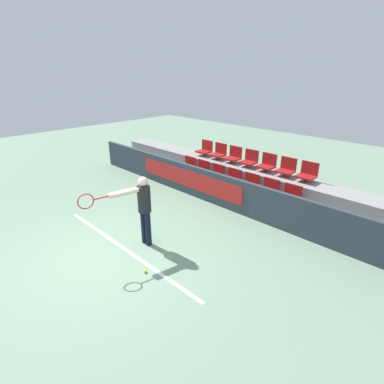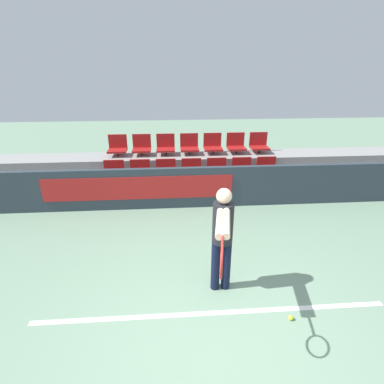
{
  "view_description": "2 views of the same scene",
  "coord_description": "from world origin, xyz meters",
  "px_view_note": "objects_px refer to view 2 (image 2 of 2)",
  "views": [
    {
      "loc": [
        5.1,
        -2.64,
        3.74
      ],
      "look_at": [
        0.35,
        2.18,
        0.95
      ],
      "focal_mm": 28.0,
      "sensor_mm": 36.0,
      "label": 1
    },
    {
      "loc": [
        -0.5,
        -2.68,
        3.15
      ],
      "look_at": [
        -0.14,
        2.21,
        1.0
      ],
      "focal_mm": 28.0,
      "sensor_mm": 36.0,
      "label": 2
    }
  ],
  "objects_px": {
    "stadium_chair_2": "(166,172)",
    "stadium_chair_4": "(217,171)",
    "stadium_chair_11": "(213,145)",
    "stadium_chair_6": "(267,170)",
    "stadium_chair_7": "(118,147)",
    "tennis_ball": "(291,318)",
    "tennis_player": "(222,234)",
    "stadium_chair_0": "(114,173)",
    "stadium_chair_1": "(140,173)",
    "stadium_chair_9": "(166,146)",
    "stadium_chair_5": "(242,170)",
    "stadium_chair_13": "(259,144)",
    "stadium_chair_3": "(192,172)",
    "stadium_chair_8": "(142,146)",
    "stadium_chair_10": "(189,146)",
    "stadium_chair_12": "(236,145)"
  },
  "relations": [
    {
      "from": "stadium_chair_2",
      "to": "stadium_chair_11",
      "type": "relative_size",
      "value": 1.0
    },
    {
      "from": "stadium_chair_1",
      "to": "tennis_ball",
      "type": "bearing_deg",
      "value": -60.82
    },
    {
      "from": "stadium_chair_3",
      "to": "tennis_player",
      "type": "xyz_separation_m",
      "value": [
        0.17,
        -3.49,
        0.34
      ]
    },
    {
      "from": "stadium_chair_5",
      "to": "stadium_chair_9",
      "type": "relative_size",
      "value": 1.0
    },
    {
      "from": "stadium_chair_3",
      "to": "stadium_chair_8",
      "type": "xyz_separation_m",
      "value": [
        -1.26,
        0.85,
        0.43
      ]
    },
    {
      "from": "stadium_chair_9",
      "to": "stadium_chair_10",
      "type": "bearing_deg",
      "value": 0.0
    },
    {
      "from": "stadium_chair_10",
      "to": "stadium_chair_11",
      "type": "relative_size",
      "value": 1.0
    },
    {
      "from": "stadium_chair_2",
      "to": "tennis_ball",
      "type": "bearing_deg",
      "value": -68.0
    },
    {
      "from": "stadium_chair_0",
      "to": "stadium_chair_10",
      "type": "relative_size",
      "value": 1.0
    },
    {
      "from": "stadium_chair_8",
      "to": "tennis_ball",
      "type": "xyz_separation_m",
      "value": [
        2.29,
        -4.95,
        -1.05
      ]
    },
    {
      "from": "tennis_ball",
      "to": "stadium_chair_9",
      "type": "bearing_deg",
      "value": 108.48
    },
    {
      "from": "stadium_chair_0",
      "to": "stadium_chair_10",
      "type": "xyz_separation_m",
      "value": [
        1.9,
        0.85,
        0.43
      ]
    },
    {
      "from": "stadium_chair_13",
      "to": "stadium_chair_7",
      "type": "bearing_deg",
      "value": 180.0
    },
    {
      "from": "stadium_chair_1",
      "to": "stadium_chair_10",
      "type": "distance_m",
      "value": 1.59
    },
    {
      "from": "stadium_chair_0",
      "to": "stadium_chair_6",
      "type": "xyz_separation_m",
      "value": [
        3.79,
        0.0,
        0.0
      ]
    },
    {
      "from": "stadium_chair_0",
      "to": "stadium_chair_5",
      "type": "distance_m",
      "value": 3.16
    },
    {
      "from": "stadium_chair_10",
      "to": "tennis_player",
      "type": "height_order",
      "value": "tennis_player"
    },
    {
      "from": "stadium_chair_1",
      "to": "stadium_chair_8",
      "type": "height_order",
      "value": "stadium_chair_8"
    },
    {
      "from": "stadium_chair_6",
      "to": "stadium_chair_7",
      "type": "height_order",
      "value": "stadium_chair_7"
    },
    {
      "from": "stadium_chair_1",
      "to": "stadium_chair_13",
      "type": "bearing_deg",
      "value": 15.12
    },
    {
      "from": "stadium_chair_1",
      "to": "tennis_player",
      "type": "distance_m",
      "value": 3.79
    },
    {
      "from": "tennis_player",
      "to": "stadium_chair_0",
      "type": "bearing_deg",
      "value": 131.31
    },
    {
      "from": "stadium_chair_10",
      "to": "stadium_chair_7",
      "type": "bearing_deg",
      "value": 180.0
    },
    {
      "from": "stadium_chair_13",
      "to": "tennis_ball",
      "type": "height_order",
      "value": "stadium_chair_13"
    },
    {
      "from": "stadium_chair_0",
      "to": "stadium_chair_11",
      "type": "distance_m",
      "value": 2.7
    },
    {
      "from": "stadium_chair_10",
      "to": "stadium_chair_0",
      "type": "bearing_deg",
      "value": -155.75
    },
    {
      "from": "stadium_chair_1",
      "to": "stadium_chair_8",
      "type": "bearing_deg",
      "value": 90.0
    },
    {
      "from": "stadium_chair_2",
      "to": "stadium_chair_7",
      "type": "height_order",
      "value": "stadium_chair_7"
    },
    {
      "from": "stadium_chair_2",
      "to": "stadium_chair_4",
      "type": "xyz_separation_m",
      "value": [
        1.26,
        0.0,
        0.0
      ]
    },
    {
      "from": "stadium_chair_9",
      "to": "stadium_chair_12",
      "type": "distance_m",
      "value": 1.9
    },
    {
      "from": "stadium_chair_4",
      "to": "stadium_chair_7",
      "type": "xyz_separation_m",
      "value": [
        -2.53,
        0.85,
        0.43
      ]
    },
    {
      "from": "stadium_chair_3",
      "to": "stadium_chair_4",
      "type": "bearing_deg",
      "value": 0.0
    },
    {
      "from": "stadium_chair_0",
      "to": "stadium_chair_13",
      "type": "relative_size",
      "value": 1.0
    },
    {
      "from": "stadium_chair_8",
      "to": "tennis_ball",
      "type": "height_order",
      "value": "stadium_chair_8"
    },
    {
      "from": "stadium_chair_6",
      "to": "stadium_chair_7",
      "type": "bearing_deg",
      "value": 167.31
    },
    {
      "from": "stadium_chair_12",
      "to": "stadium_chair_6",
      "type": "bearing_deg",
      "value": -53.5
    },
    {
      "from": "stadium_chair_9",
      "to": "tennis_ball",
      "type": "bearing_deg",
      "value": -71.52
    },
    {
      "from": "stadium_chair_3",
      "to": "stadium_chair_8",
      "type": "distance_m",
      "value": 1.59
    },
    {
      "from": "stadium_chair_7",
      "to": "stadium_chair_1",
      "type": "bearing_deg",
      "value": -53.5
    },
    {
      "from": "stadium_chair_1",
      "to": "stadium_chair_9",
      "type": "height_order",
      "value": "stadium_chair_9"
    },
    {
      "from": "stadium_chair_5",
      "to": "stadium_chair_6",
      "type": "distance_m",
      "value": 0.63
    },
    {
      "from": "stadium_chair_1",
      "to": "stadium_chair_2",
      "type": "relative_size",
      "value": 1.0
    },
    {
      "from": "stadium_chair_6",
      "to": "stadium_chair_8",
      "type": "distance_m",
      "value": 3.3
    },
    {
      "from": "stadium_chair_3",
      "to": "stadium_chair_1",
      "type": "bearing_deg",
      "value": 180.0
    },
    {
      "from": "stadium_chair_1",
      "to": "tennis_ball",
      "type": "height_order",
      "value": "stadium_chair_1"
    },
    {
      "from": "stadium_chair_7",
      "to": "tennis_ball",
      "type": "xyz_separation_m",
      "value": [
        2.92,
        -4.95,
        -1.05
      ]
    },
    {
      "from": "stadium_chair_6",
      "to": "stadium_chair_7",
      "type": "xyz_separation_m",
      "value": [
        -3.79,
        0.85,
        0.43
      ]
    },
    {
      "from": "stadium_chair_4",
      "to": "stadium_chair_11",
      "type": "relative_size",
      "value": 1.0
    },
    {
      "from": "stadium_chair_6",
      "to": "stadium_chair_8",
      "type": "relative_size",
      "value": 1.0
    },
    {
      "from": "stadium_chair_7",
      "to": "stadium_chair_10",
      "type": "xyz_separation_m",
      "value": [
        1.9,
        0.0,
        0.0
      ]
    }
  ]
}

